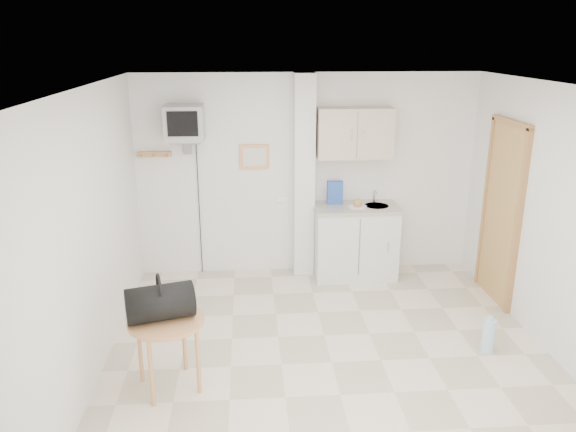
{
  "coord_description": "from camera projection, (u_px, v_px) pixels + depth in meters",
  "views": [
    {
      "loc": [
        -0.74,
        -4.52,
        2.88
      ],
      "look_at": [
        -0.36,
        0.6,
        1.25
      ],
      "focal_mm": 35.0,
      "sensor_mm": 36.0,
      "label": 1
    }
  ],
  "objects": [
    {
      "name": "ground",
      "position": [
        331.0,
        362.0,
        5.22
      ],
      "size": [
        4.5,
        4.5,
        0.0
      ],
      "primitive_type": "plane",
      "color": "beige",
      "rests_on": "ground"
    },
    {
      "name": "room_envelope",
      "position": [
        362.0,
        201.0,
        4.86
      ],
      "size": [
        4.24,
        4.54,
        2.55
      ],
      "color": "white",
      "rests_on": "ground"
    },
    {
      "name": "kitchenette",
      "position": [
        355.0,
        214.0,
        6.92
      ],
      "size": [
        1.03,
        0.58,
        2.1
      ],
      "color": "silver",
      "rests_on": "ground"
    },
    {
      "name": "crt_television",
      "position": [
        185.0,
        124.0,
        6.45
      ],
      "size": [
        0.44,
        0.45,
        2.15
      ],
      "color": "slate",
      "rests_on": "ground"
    },
    {
      "name": "round_table",
      "position": [
        167.0,
        328.0,
        4.69
      ],
      "size": [
        0.64,
        0.64,
        0.64
      ],
      "rotation": [
        0.0,
        0.0,
        -0.39
      ],
      "color": "tan",
      "rests_on": "ground"
    },
    {
      "name": "duffel_bag",
      "position": [
        160.0,
        302.0,
        4.63
      ],
      "size": [
        0.61,
        0.44,
        0.41
      ],
      "rotation": [
        0.0,
        0.0,
        0.28
      ],
      "color": "black",
      "rests_on": "round_table"
    },
    {
      "name": "water_bottle",
      "position": [
        489.0,
        335.0,
        5.36
      ],
      "size": [
        0.12,
        0.12,
        0.37
      ],
      "color": "#A8D0E8",
      "rests_on": "ground"
    }
  ]
}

